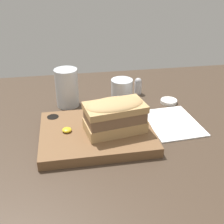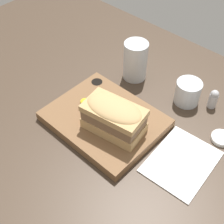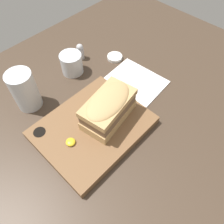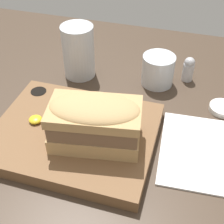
{
  "view_description": "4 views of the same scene",
  "coord_description": "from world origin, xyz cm",
  "px_view_note": "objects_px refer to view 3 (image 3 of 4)",
  "views": [
    {
      "loc": [
        -3.65,
        -65.96,
        45.65
      ],
      "look_at": [
        7.95,
        0.45,
        9.36
      ],
      "focal_mm": 45.0,
      "sensor_mm": 36.0,
      "label": 1
    },
    {
      "loc": [
        45.37,
        -42.09,
        68.91
      ],
      "look_at": [
        7.01,
        -0.77,
        9.62
      ],
      "focal_mm": 50.0,
      "sensor_mm": 36.0,
      "label": 2
    },
    {
      "loc": [
        -17.09,
        -27.3,
        57.17
      ],
      "look_at": [
        8.28,
        -3.05,
        9.01
      ],
      "focal_mm": 35.0,
      "sensor_mm": 36.0,
      "label": 3
    },
    {
      "loc": [
        22.45,
        -38.83,
        46.57
      ],
      "look_at": [
        10.62,
        1.46,
        9.72
      ],
      "focal_mm": 50.0,
      "sensor_mm": 36.0,
      "label": 4
    }
  ],
  "objects_px": {
    "water_glass": "(26,92)",
    "napkin": "(136,81)",
    "wine_glass": "(72,64)",
    "serving_board": "(92,127)",
    "condiment_dish": "(115,57)",
    "salt_shaker": "(80,51)",
    "sandwich": "(108,107)"
  },
  "relations": [
    {
      "from": "serving_board",
      "to": "wine_glass",
      "type": "height_order",
      "value": "wine_glass"
    },
    {
      "from": "water_glass",
      "to": "wine_glass",
      "type": "height_order",
      "value": "water_glass"
    },
    {
      "from": "sandwich",
      "to": "salt_shaker",
      "type": "distance_m",
      "value": 0.32
    },
    {
      "from": "napkin",
      "to": "serving_board",
      "type": "bearing_deg",
      "value": -171.72
    },
    {
      "from": "serving_board",
      "to": "water_glass",
      "type": "xyz_separation_m",
      "value": [
        -0.07,
        0.21,
        0.04
      ]
    },
    {
      "from": "napkin",
      "to": "condiment_dish",
      "type": "xyz_separation_m",
      "value": [
        0.04,
        0.14,
        0.0
      ]
    },
    {
      "from": "sandwich",
      "to": "salt_shaker",
      "type": "relative_size",
      "value": 2.78
    },
    {
      "from": "sandwich",
      "to": "water_glass",
      "type": "bearing_deg",
      "value": 117.47
    },
    {
      "from": "condiment_dish",
      "to": "sandwich",
      "type": "bearing_deg",
      "value": -140.34
    },
    {
      "from": "sandwich",
      "to": "wine_glass",
      "type": "xyz_separation_m",
      "value": [
        0.07,
        0.25,
        -0.04
      ]
    },
    {
      "from": "salt_shaker",
      "to": "condiment_dish",
      "type": "distance_m",
      "value": 0.13
    },
    {
      "from": "salt_shaker",
      "to": "condiment_dish",
      "type": "xyz_separation_m",
      "value": [
        0.09,
        -0.09,
        -0.03
      ]
    },
    {
      "from": "wine_glass",
      "to": "serving_board",
      "type": "bearing_deg",
      "value": -117.55
    },
    {
      "from": "water_glass",
      "to": "condiment_dish",
      "type": "height_order",
      "value": "water_glass"
    },
    {
      "from": "serving_board",
      "to": "napkin",
      "type": "relative_size",
      "value": 1.55
    },
    {
      "from": "salt_shaker",
      "to": "sandwich",
      "type": "bearing_deg",
      "value": -116.25
    },
    {
      "from": "sandwich",
      "to": "condiment_dish",
      "type": "relative_size",
      "value": 3.01
    },
    {
      "from": "water_glass",
      "to": "napkin",
      "type": "xyz_separation_m",
      "value": [
        0.31,
        -0.18,
        -0.05
      ]
    },
    {
      "from": "sandwich",
      "to": "napkin",
      "type": "xyz_separation_m",
      "value": [
        0.19,
        0.05,
        -0.07
      ]
    },
    {
      "from": "wine_glass",
      "to": "condiment_dish",
      "type": "distance_m",
      "value": 0.17
    },
    {
      "from": "condiment_dish",
      "to": "wine_glass",
      "type": "bearing_deg",
      "value": 158.47
    },
    {
      "from": "serving_board",
      "to": "condiment_dish",
      "type": "height_order",
      "value": "serving_board"
    },
    {
      "from": "serving_board",
      "to": "water_glass",
      "type": "relative_size",
      "value": 2.4
    },
    {
      "from": "salt_shaker",
      "to": "water_glass",
      "type": "bearing_deg",
      "value": -168.98
    },
    {
      "from": "salt_shaker",
      "to": "condiment_dish",
      "type": "relative_size",
      "value": 1.08
    },
    {
      "from": "water_glass",
      "to": "condiment_dish",
      "type": "xyz_separation_m",
      "value": [
        0.35,
        -0.04,
        -0.05
      ]
    },
    {
      "from": "sandwich",
      "to": "condiment_dish",
      "type": "bearing_deg",
      "value": 39.66
    },
    {
      "from": "napkin",
      "to": "salt_shaker",
      "type": "relative_size",
      "value": 3.21
    },
    {
      "from": "wine_glass",
      "to": "salt_shaker",
      "type": "bearing_deg",
      "value": 26.07
    },
    {
      "from": "serving_board",
      "to": "sandwich",
      "type": "distance_m",
      "value": 0.08
    },
    {
      "from": "serving_board",
      "to": "wine_glass",
      "type": "xyz_separation_m",
      "value": [
        0.12,
        0.23,
        0.02
      ]
    },
    {
      "from": "water_glass",
      "to": "condiment_dish",
      "type": "distance_m",
      "value": 0.35
    }
  ]
}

